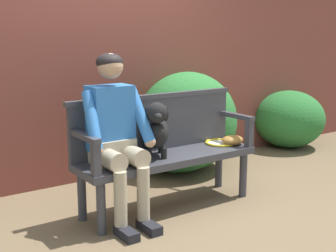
{
  "coord_description": "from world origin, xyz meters",
  "views": [
    {
      "loc": [
        -2.18,
        -3.12,
        1.5
      ],
      "look_at": [
        0.0,
        0.0,
        0.72
      ],
      "focal_mm": 49.22,
      "sensor_mm": 36.0,
      "label": 1
    }
  ],
  "objects": [
    {
      "name": "person_seated",
      "position": [
        -0.51,
        -0.01,
        0.74
      ],
      "size": [
        0.56,
        0.63,
        1.34
      ],
      "color": "black",
      "rests_on": "ground"
    },
    {
      "name": "ground_plane",
      "position": [
        0.0,
        0.0,
        0.0
      ],
      "size": [
        40.0,
        40.0,
        0.0
      ],
      "primitive_type": "plane",
      "color": "brown"
    },
    {
      "name": "bench_backrest",
      "position": [
        0.0,
        0.2,
        0.73
      ],
      "size": [
        1.66,
        0.06,
        0.5
      ],
      "color": "#38383D",
      "rests_on": "garden_bench"
    },
    {
      "name": "garden_bench",
      "position": [
        0.0,
        0.0,
        0.41
      ],
      "size": [
        1.62,
        0.46,
        0.47
      ],
      "color": "#38383D",
      "rests_on": "ground"
    },
    {
      "name": "dog_on_bench",
      "position": [
        -0.13,
        -0.0,
        0.71
      ],
      "size": [
        0.36,
        0.47,
        0.48
      ],
      "color": "black",
      "rests_on": "garden_bench"
    },
    {
      "name": "hedge_bush_mid_right",
      "position": [
        0.84,
        0.83,
        0.54
      ],
      "size": [
        1.12,
        1.04,
        1.08
      ],
      "primitive_type": "ellipsoid",
      "color": "#286B2D",
      "rests_on": "ground"
    },
    {
      "name": "hedge_bush_mid_left",
      "position": [
        0.72,
        0.84,
        0.37
      ],
      "size": [
        1.08,
        1.01,
        0.75
      ],
      "primitive_type": "ellipsoid",
      "color": "#337538",
      "rests_on": "ground"
    },
    {
      "name": "brick_garden_fence",
      "position": [
        0.0,
        1.24,
        1.0
      ],
      "size": [
        8.0,
        0.3,
        2.01
      ],
      "primitive_type": "cube",
      "color": "brown",
      "rests_on": "ground"
    },
    {
      "name": "bench_armrest_left_end",
      "position": [
        -0.77,
        -0.08,
        0.67
      ],
      "size": [
        0.06,
        0.46,
        0.28
      ],
      "color": "#38383D",
      "rests_on": "garden_bench"
    },
    {
      "name": "bench_armrest_right_end",
      "position": [
        0.77,
        -0.08,
        0.67
      ],
      "size": [
        0.06,
        0.46,
        0.28
      ],
      "color": "#38383D",
      "rests_on": "garden_bench"
    },
    {
      "name": "tennis_racket",
      "position": [
        0.62,
        0.07,
        0.48
      ],
      "size": [
        0.37,
        0.58,
        0.03
      ],
      "color": "yellow",
      "rests_on": "garden_bench"
    },
    {
      "name": "baseball_glove",
      "position": [
        0.69,
        -0.06,
        0.52
      ],
      "size": [
        0.23,
        0.18,
        0.09
      ],
      "primitive_type": "ellipsoid",
      "rotation": [
        0.0,
        0.0,
        -0.07
      ],
      "color": "#9E6B2D",
      "rests_on": "garden_bench"
    },
    {
      "name": "hedge_bush_far_left",
      "position": [
        2.56,
        0.87,
        0.38
      ],
      "size": [
        0.93,
        0.92,
        0.75
      ],
      "primitive_type": "ellipsoid",
      "color": "#286B2D",
      "rests_on": "ground"
    }
  ]
}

